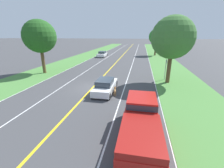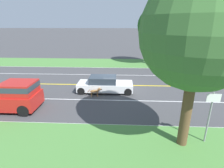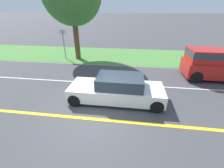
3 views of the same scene
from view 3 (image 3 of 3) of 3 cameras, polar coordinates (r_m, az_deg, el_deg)
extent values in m
plane|color=#424244|center=(6.74, -7.31, -13.07)|extent=(400.00, 400.00, 0.00)
cube|color=yellow|center=(6.74, -7.31, -13.04)|extent=(0.18, 160.00, 0.01)
cube|color=white|center=(12.81, 0.46, 7.13)|extent=(0.14, 160.00, 0.01)
cube|color=white|center=(9.62, -2.18, 0.21)|extent=(0.10, 160.00, 0.01)
cube|color=#4C843D|center=(15.65, 1.88, 10.80)|extent=(6.00, 160.00, 0.03)
cube|color=white|center=(7.68, 1.59, -2.95)|extent=(1.76, 4.72, 0.64)
cube|color=#2D3842|center=(7.39, 3.10, 0.99)|extent=(1.52, 2.26, 0.56)
cylinder|color=black|center=(8.83, -10.54, -0.55)|extent=(0.22, 0.63, 0.63)
cylinder|color=black|center=(8.53, 15.34, -2.15)|extent=(0.22, 0.63, 0.63)
cylinder|color=black|center=(7.55, -14.10, -6.01)|extent=(0.22, 0.63, 0.63)
cylinder|color=black|center=(7.18, 16.69, -8.20)|extent=(0.22, 0.63, 0.63)
ellipsoid|color=olive|center=(8.67, 7.61, 0.15)|extent=(0.30, 0.70, 0.24)
cylinder|color=olive|center=(8.84, 5.91, -1.27)|extent=(0.07, 0.07, 0.33)
cylinder|color=olive|center=(8.90, 8.97, -1.28)|extent=(0.07, 0.07, 0.33)
cylinder|color=olive|center=(8.71, 5.99, -1.74)|extent=(0.07, 0.07, 0.33)
cylinder|color=olive|center=(8.77, 9.09, -1.74)|extent=(0.07, 0.07, 0.33)
cylinder|color=olive|center=(8.60, 5.73, 0.75)|extent=(0.16, 0.20, 0.18)
sphere|color=olive|center=(8.56, 4.95, 1.15)|extent=(0.26, 0.26, 0.23)
ellipsoid|color=#331E14|center=(8.56, 3.89, 1.05)|extent=(0.12, 0.12, 0.09)
cone|color=brown|center=(8.58, 5.02, 1.86)|extent=(0.08, 0.08, 0.10)
cone|color=brown|center=(8.47, 5.08, 1.49)|extent=(0.08, 0.08, 0.10)
cylinder|color=olive|center=(8.72, 10.54, 0.34)|extent=(0.08, 0.26, 0.25)
cube|color=red|center=(11.66, 32.10, 9.25)|extent=(1.77, 2.11, 0.81)
cube|color=#2D3842|center=(11.64, 32.25, 9.81)|extent=(1.79, 2.13, 0.35)
cylinder|color=black|center=(12.57, 26.72, 5.72)|extent=(0.22, 0.78, 0.78)
cylinder|color=black|center=(10.97, 29.39, 2.29)|extent=(0.22, 0.78, 0.78)
cylinder|color=brown|center=(14.59, -13.36, 16.50)|extent=(0.47, 0.47, 3.76)
cylinder|color=gray|center=(14.97, -17.82, 14.09)|extent=(0.08, 0.08, 2.69)
cube|color=white|center=(14.84, -18.34, 18.25)|extent=(0.03, 0.64, 0.40)
camera|label=1|loc=(16.94, 65.69, 16.83)|focal=24.00mm
camera|label=2|loc=(21.01, 2.64, 30.44)|focal=28.00mm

